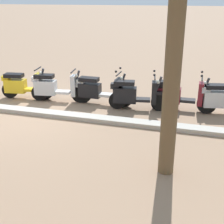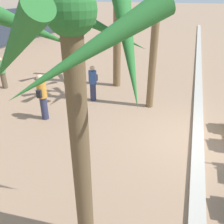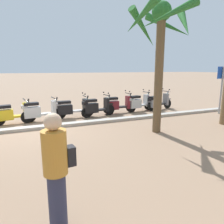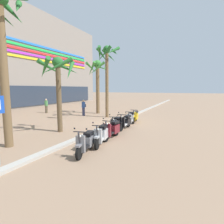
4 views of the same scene
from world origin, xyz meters
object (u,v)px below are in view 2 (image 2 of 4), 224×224
(pedestrian_window_shopping, at_px, (93,82))
(pedestrian_by_palm_tree, at_px, (2,72))
(palm_tree_near_sign, at_px, (74,70))
(pedestrian_strolling_near_curb, at_px, (42,96))

(pedestrian_window_shopping, xyz_separation_m, pedestrian_by_palm_tree, (-0.01, 4.76, -0.02))
(palm_tree_near_sign, bearing_deg, pedestrian_window_shopping, 20.97)
(palm_tree_near_sign, relative_size, pedestrian_by_palm_tree, 2.91)
(pedestrian_window_shopping, xyz_separation_m, pedestrian_strolling_near_curb, (-2.19, 1.09, 0.11))
(pedestrian_strolling_near_curb, relative_size, pedestrian_by_palm_tree, 1.13)
(pedestrian_window_shopping, distance_m, pedestrian_strolling_near_curb, 2.45)
(palm_tree_near_sign, distance_m, pedestrian_strolling_near_curb, 5.89)
(pedestrian_by_palm_tree, bearing_deg, pedestrian_window_shopping, -89.88)
(pedestrian_strolling_near_curb, xyz_separation_m, pedestrian_by_palm_tree, (2.18, 3.68, -0.13))
(palm_tree_near_sign, xyz_separation_m, pedestrian_window_shopping, (6.24, 2.39, -2.60))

